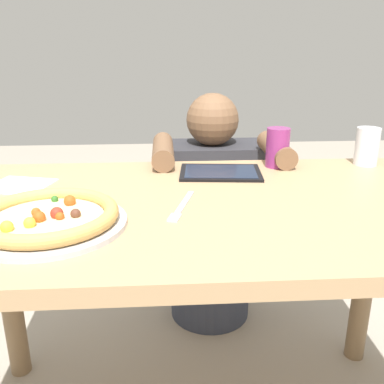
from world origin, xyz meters
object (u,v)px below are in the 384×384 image
Objects in this scene: tablet at (220,172)px; drink_cup_colored at (278,148)px; water_cup_clear at (367,146)px; pizza_near at (48,218)px; diner_seated at (211,226)px; fork at (181,207)px.

drink_cup_colored is at bearing 20.19° from tablet.
water_cup_clear is 0.47× the size of tablet.
pizza_near is 2.80× the size of water_cup_clear.
drink_cup_colored is 0.13× the size of diner_seated.
drink_cup_colored is at bearing -178.79° from water_cup_clear.
pizza_near is at bearing -153.58° from water_cup_clear.
tablet is at bearing -159.81° from drink_cup_colored.
water_cup_clear is at bearing 30.00° from fork.
diner_seated reaches higher than tablet.
pizza_near is 0.35× the size of diner_seated.
drink_cup_colored is at bearing 35.97° from pizza_near.
pizza_near reaches higher than fork.
drink_cup_colored is 0.48× the size of tablet.
water_cup_clear reaches higher than pizza_near.
tablet is at bearing -92.67° from diner_seated.
fork is (-0.61, -0.35, -0.06)m from water_cup_clear.
pizza_near is 1.31× the size of tablet.
tablet reaches higher than fork.
drink_cup_colored reaches higher than water_cup_clear.
water_cup_clear is at bearing -33.51° from diner_seated.
tablet is (-0.19, -0.07, -0.06)m from drink_cup_colored.
diner_seated reaches higher than fork.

